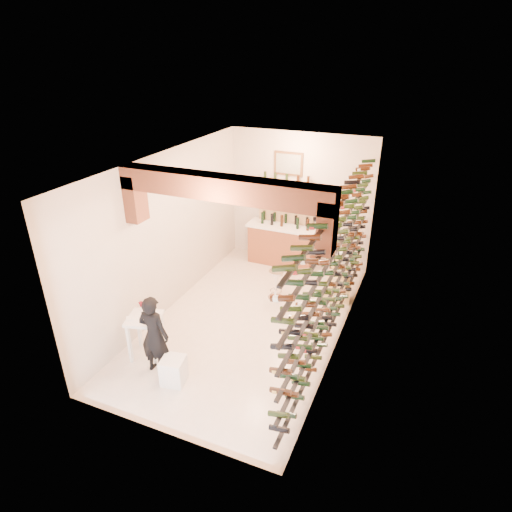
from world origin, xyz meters
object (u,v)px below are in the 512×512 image
Objects in this scene: wine_rack at (332,265)px; white_stool at (174,370)px; tasting_table at (145,324)px; person at (154,335)px; crate_lower at (337,293)px; chrome_barstool at (276,283)px; back_counter at (282,243)px.

wine_rack is 3.14m from white_stool.
white_stool is at bearing -42.37° from tasting_table.
person is 2.60× the size of crate_lower.
person is 2.16× the size of chrome_barstool.
tasting_table is at bearing -118.01° from chrome_barstool.
chrome_barstool is at bearing 143.73° from wine_rack.
back_counter is 1.72m from chrome_barstool.
person is (-0.40, 0.13, 0.49)m from white_stool.
wine_rack reaches higher than back_counter.
wine_rack reaches higher than crate_lower.
tasting_table is at bearing -102.33° from back_counter.
back_counter reaches higher than chrome_barstool.
wine_rack is 3.35× the size of back_counter.
crate_lower is at bearing 21.03° from chrome_barstool.
wine_rack is at bearing -55.34° from back_counter.
back_counter is 1.77× the size of tasting_table.
tasting_table is 4.11m from crate_lower.
crate_lower is (-0.14, 1.47, -1.38)m from wine_rack.
tasting_table is 0.67× the size of person.
person reaches higher than white_stool.
chrome_barstool is (1.02, 2.93, -0.33)m from person.
white_stool reaches higher than crate_lower.
back_counter is 4.62m from person.
tasting_table is 3.01m from chrome_barstool.
tasting_table reaches higher than white_stool.
crate_lower is (2.63, 3.12, -0.48)m from tasting_table.
white_stool is (-0.14, -4.71, -0.31)m from back_counter.
white_stool is (0.80, -0.41, -0.42)m from tasting_table.
person is at bearing -109.14° from chrome_barstool.
back_counter is at bearing 124.66° from wine_rack.
chrome_barstool is at bearing -74.09° from back_counter.
crate_lower is (1.69, -1.18, -0.37)m from back_counter.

